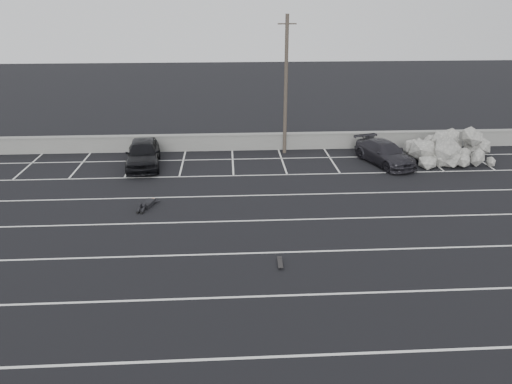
{
  "coord_description": "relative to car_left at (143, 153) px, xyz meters",
  "views": [
    {
      "loc": [
        -2.31,
        -17.1,
        9.31
      ],
      "look_at": [
        -1.05,
        3.93,
        1.0
      ],
      "focal_mm": 35.0,
      "sensor_mm": 36.0,
      "label": 1
    }
  ],
  "objects": [
    {
      "name": "seawall",
      "position": [
        7.2,
        3.01,
        -0.24
      ],
      "size": [
        50.0,
        0.45,
        1.06
      ],
      "color": "gray",
      "rests_on": "ground"
    },
    {
      "name": "stall_lines",
      "position": [
        7.12,
        -6.59,
        -0.79
      ],
      "size": [
        36.0,
        20.05,
        0.01
      ],
      "color": "silver",
      "rests_on": "ground"
    },
    {
      "name": "trash_bin",
      "position": [
        14.09,
        2.61,
        -0.3
      ],
      "size": [
        0.73,
        0.73,
        0.97
      ],
      "rotation": [
        0.0,
        0.0,
        -0.16
      ],
      "color": "#242427",
      "rests_on": "ground"
    },
    {
      "name": "car_right",
      "position": [
        14.18,
        -0.39,
        -0.13
      ],
      "size": [
        3.19,
        4.88,
        1.31
      ],
      "primitive_type": "imported",
      "rotation": [
        0.0,
        0.0,
        0.32
      ],
      "color": "black",
      "rests_on": "ground"
    },
    {
      "name": "riprap_pile",
      "position": [
        18.02,
        -0.11,
        -0.2
      ],
      "size": [
        6.06,
        4.04,
        1.55
      ],
      "color": "#A3A299",
      "rests_on": "ground"
    },
    {
      "name": "utility_pole",
      "position": [
        8.52,
        2.21,
        3.44
      ],
      "size": [
        1.11,
        0.22,
        8.35
      ],
      "color": "#4C4238",
      "rests_on": "ground"
    },
    {
      "name": "skateboard",
      "position": [
        6.76,
        -11.93,
        -0.72
      ],
      "size": [
        0.22,
        0.72,
        0.09
      ],
      "rotation": [
        0.0,
        0.0,
        -0.04
      ],
      "color": "black",
      "rests_on": "ground"
    },
    {
      "name": "car_left",
      "position": [
        0.0,
        0.0,
        0.0
      ],
      "size": [
        2.3,
        4.79,
        1.58
      ],
      "primitive_type": "imported",
      "rotation": [
        0.0,
        0.0,
        0.1
      ],
      "color": "black",
      "rests_on": "ground"
    },
    {
      "name": "ground",
      "position": [
        7.2,
        -10.99,
        -0.79
      ],
      "size": [
        120.0,
        120.0,
        0.0
      ],
      "primitive_type": "plane",
      "color": "black",
      "rests_on": "ground"
    },
    {
      "name": "person",
      "position": [
        1.12,
        -5.92,
        -0.58
      ],
      "size": [
        1.98,
        2.56,
        0.42
      ],
      "primitive_type": null,
      "rotation": [
        0.0,
        0.0,
        -0.29
      ],
      "color": "black",
      "rests_on": "ground"
    }
  ]
}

